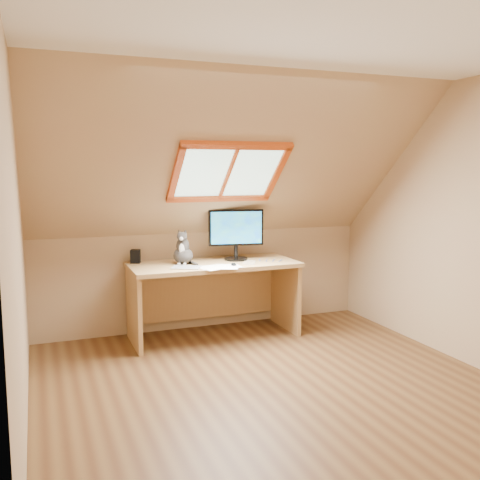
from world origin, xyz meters
name	(u,v)px	position (x,y,z in m)	size (l,w,h in m)	color
ground	(275,388)	(0.00, 0.00, 0.00)	(3.50, 3.50, 0.00)	brown
room_shell	(282,200)	(0.00, -0.09, 1.43)	(3.52, 3.52, 2.41)	tan
desk	(211,284)	(-0.03, 1.45, 0.52)	(1.63, 0.71, 0.74)	tan
monitor	(236,231)	(0.23, 1.44, 1.04)	(0.55, 0.23, 0.51)	black
cat	(183,251)	(-0.33, 1.41, 0.87)	(0.26, 0.28, 0.34)	#3A3533
desk_speaker	(135,256)	(-0.75, 1.63, 0.81)	(0.09, 0.09, 0.13)	black
graphics_tablet	(186,267)	(-0.36, 1.19, 0.75)	(0.26, 0.18, 0.01)	#B2B2B7
mouse	(234,265)	(0.09, 1.13, 0.76)	(0.05, 0.09, 0.03)	black
papers	(220,267)	(-0.05, 1.12, 0.75)	(0.35, 0.30, 0.01)	white
cables	(262,261)	(0.43, 1.26, 0.75)	(0.51, 0.26, 0.01)	silver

